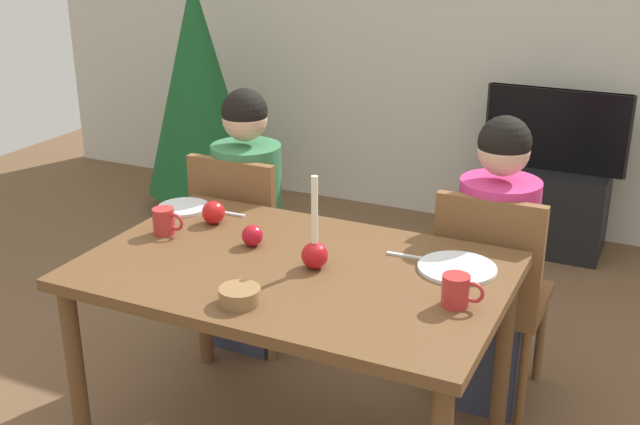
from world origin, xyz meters
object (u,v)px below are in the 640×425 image
object	(u,v)px
christmas_tree	(198,86)
mug_left	(165,221)
chair_right	(490,287)
plate_right	(457,268)
candle_centerpiece	(315,249)
person_right_child	(494,270)
person_left_child	(248,225)
apple_near_candle	(252,236)
dining_table	(295,288)
tv	(556,130)
chair_left	(245,239)
mug_right	(457,291)
plate_left	(184,207)
apple_by_left_plate	(213,212)
bowl_walnuts	(240,296)
tv_stand	(547,209)

from	to	relation	value
christmas_tree	mug_left	size ratio (longest dim) A/B	12.65
chair_right	plate_right	bearing A→B (deg)	-94.03
candle_centerpiece	person_right_child	bearing A→B (deg)	53.82
person_left_child	plate_right	distance (m)	1.16
candle_centerpiece	apple_near_candle	bearing A→B (deg)	165.27
dining_table	tv	xyz separation A→B (m)	(0.46, 2.30, 0.04)
person_left_child	christmas_tree	xyz separation A→B (m)	(-1.15, 1.36, 0.25)
tv	person_left_child	bearing A→B (deg)	-121.47
chair_left	plate_right	bearing A→B (deg)	-21.07
chair_right	christmas_tree	world-z (taller)	christmas_tree
apple_near_candle	mug_right	bearing A→B (deg)	-9.70
person_right_child	chair_left	bearing A→B (deg)	-178.28
christmas_tree	mug_right	distance (m)	3.06
plate_left	apple_by_left_plate	xyz separation A→B (m)	(0.19, -0.08, 0.04)
bowl_walnuts	mug_right	bearing A→B (deg)	23.98
person_left_child	apple_near_candle	world-z (taller)	person_left_child
tv	bowl_walnuts	world-z (taller)	tv
plate_right	plate_left	bearing A→B (deg)	175.59
person_left_child	christmas_tree	distance (m)	1.80
candle_centerpiece	chair_right	bearing A→B (deg)	52.36
bowl_walnuts	person_left_child	bearing A→B (deg)	119.16
plate_left	mug_right	world-z (taller)	mug_right
mug_right	apple_by_left_plate	distance (m)	1.05
dining_table	tv	size ratio (longest dim) A/B	1.77
chair_right	bowl_walnuts	distance (m)	1.10
christmas_tree	tv_stand	bearing A→B (deg)	7.92
apple_by_left_plate	chair_left	bearing A→B (deg)	105.06
dining_table	candle_centerpiece	xyz separation A→B (m)	(0.07, 0.01, 0.15)
tv_stand	mug_left	bearing A→B (deg)	-114.22
person_left_child	candle_centerpiece	bearing A→B (deg)	-45.12
christmas_tree	candle_centerpiece	world-z (taller)	christmas_tree
chair_right	christmas_tree	size ratio (longest dim) A/B	0.57
mug_right	plate_right	bearing A→B (deg)	105.34
person_right_child	plate_left	xyz separation A→B (m)	(-1.17, -0.35, 0.19)
person_left_child	apple_by_left_plate	xyz separation A→B (m)	(0.11, -0.43, 0.22)
person_right_child	tv_stand	bearing A→B (deg)	92.28
dining_table	person_left_child	distance (m)	0.85
tv	mug_right	size ratio (longest dim) A/B	6.11
chair_left	person_right_child	distance (m)	1.08
chair_left	person_left_child	xyz separation A→B (m)	(-0.00, 0.03, 0.06)
tv	bowl_walnuts	bearing A→B (deg)	-100.56
chair_right	apple_by_left_plate	xyz separation A→B (m)	(-0.98, -0.40, 0.28)
dining_table	apple_near_candle	distance (m)	0.26
chair_right	person_right_child	xyz separation A→B (m)	(0.00, 0.03, 0.06)
chair_left	apple_by_left_plate	world-z (taller)	chair_left
plate_right	apple_near_candle	bearing A→B (deg)	-170.76
dining_table	bowl_walnuts	size ratio (longest dim) A/B	11.01
person_left_child	apple_by_left_plate	bearing A→B (deg)	-76.03
christmas_tree	candle_centerpiece	xyz separation A→B (m)	(1.77, -1.99, -0.00)
plate_left	plate_right	xyz separation A→B (m)	(1.14, -0.09, 0.00)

